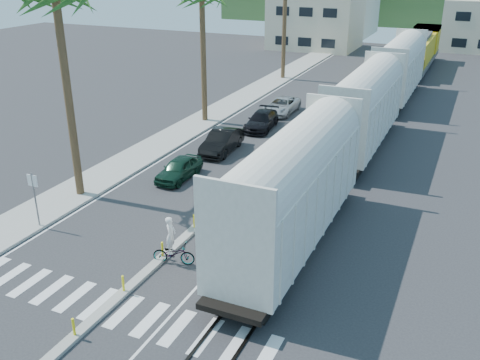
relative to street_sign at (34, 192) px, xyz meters
The scene contains 14 objects.
ground 7.82m from the street_sign, 15.32° to the right, with size 140.00×140.00×0.00m, color #28282B.
sidewalk 23.11m from the street_sign, 92.99° to the left, with size 3.00×90.00×0.15m, color gray.
rails 28.83m from the street_sign, 64.68° to the left, with size 1.56×100.00×0.06m.
median 19.48m from the street_sign, 67.88° to the left, with size 0.45×60.00×0.85m.
crosswalk 8.55m from the street_sign, 28.72° to the right, with size 14.00×2.20×0.01m, color silver.
lane_markings 23.65m from the street_sign, 77.38° to the left, with size 9.42×90.00×0.01m.
freight_train 27.07m from the street_sign, 62.96° to the left, with size 3.00×60.94×5.85m.
street_sign is the anchor object (origin of this frame).
buildings 69.70m from the street_sign, 89.27° to the left, with size 38.00×27.00×10.00m.
car_lead 9.17m from the street_sign, 69.02° to the left, with size 1.60×3.94×1.34m, color black.
car_second 14.42m from the street_sign, 75.81° to the left, with size 1.92×4.80×1.55m, color black.
car_third 20.46m from the street_sign, 78.57° to the left, with size 2.37×4.88×1.37m, color black.
car_rear 25.29m from the street_sign, 81.04° to the left, with size 2.27×4.87×1.35m, color #B6B9BC.
cyclist 8.05m from the street_sign, ahead, with size 1.62×2.24×2.29m.
Camera 1 is at (11.84, -15.77, 12.86)m, focal length 40.00 mm.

